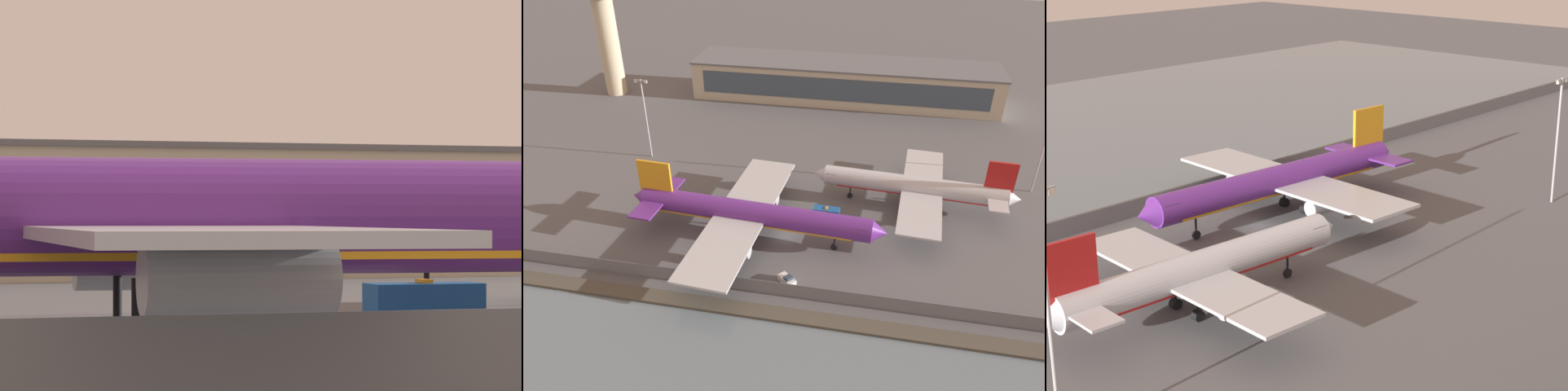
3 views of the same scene
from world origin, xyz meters
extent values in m
plane|color=#565659|center=(0.00, 0.00, 0.00)|extent=(500.00, 500.00, 0.00)
cylinder|color=#602889|center=(-5.79, -1.10, 5.34)|extent=(44.19, 7.38, 4.36)
cube|color=orange|center=(-5.79, -1.10, 4.14)|extent=(37.55, 6.06, 0.78)
cube|color=#B7BABF|center=(-7.26, 9.58, 4.79)|extent=(11.11, 21.74, 0.44)
cube|color=#B7BABF|center=(-8.72, -11.48, 4.79)|extent=(11.11, 21.74, 0.44)
cylinder|color=#B7BABF|center=(-6.06, 7.81, 3.38)|extent=(6.31, 2.82, 2.40)
cylinder|color=#B7BABF|center=(-7.28, -9.89, 3.38)|extent=(6.31, 2.82, 2.40)
cylinder|color=black|center=(-8.71, 1.39, 1.88)|extent=(0.35, 0.35, 2.55)
cylinder|color=black|center=(-8.71, 1.39, 0.61)|extent=(1.47, 1.07, 1.40)
cylinder|color=black|center=(-9.02, -3.17, 1.88)|extent=(0.35, 0.35, 2.55)
cylinder|color=black|center=(-9.02, -3.17, 0.61)|extent=(1.47, 1.07, 1.40)
cone|color=silver|center=(4.31, 16.92, 4.96)|extent=(2.90, 4.03, 3.85)
cube|color=#232D3D|center=(6.87, 16.74, 5.47)|extent=(2.47, 3.59, 1.21)
cylinder|color=black|center=(10.85, 16.46, 1.75)|extent=(0.28, 0.28, 2.37)
cylinder|color=black|center=(10.85, 16.46, 0.57)|extent=(1.16, 0.53, 1.13)
cube|color=#19519E|center=(6.87, 7.78, 1.27)|extent=(5.27, 2.27, 2.07)
cube|color=#283847|center=(5.05, 7.85, 1.66)|extent=(1.21, 2.03, 0.83)
cube|color=orange|center=(6.87, 7.78, 2.40)|extent=(0.53, 1.07, 0.16)
cylinder|color=black|center=(5.23, 6.91, 0.42)|extent=(0.85, 0.25, 0.84)
cylinder|color=black|center=(5.29, 8.77, 0.42)|extent=(0.85, 0.25, 0.84)
cylinder|color=black|center=(8.45, 6.80, 0.42)|extent=(0.85, 0.25, 0.84)
cylinder|color=black|center=(8.51, 8.66, 0.42)|extent=(0.85, 0.25, 0.84)
cube|color=#BCB299|center=(3.73, 74.55, 5.48)|extent=(90.94, 18.59, 10.96)
cube|color=#3D4C5B|center=(3.73, 65.17, 6.03)|extent=(83.66, 0.16, 6.57)
cube|color=#5B5E63|center=(3.73, 74.55, 11.21)|extent=(91.54, 19.19, 0.50)
camera|label=1|loc=(-21.19, -55.85, 5.38)|focal=105.00mm
camera|label=2|loc=(15.04, -76.60, 57.54)|focal=35.00mm
camera|label=3|loc=(82.39, 85.13, 42.27)|focal=60.00mm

